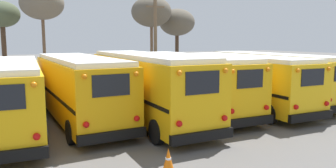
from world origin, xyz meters
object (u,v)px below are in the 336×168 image
at_px(bare_tree_2, 177,23).
at_px(school_bus_3, 188,80).
at_px(school_bus_0, 10,94).
at_px(school_bus_2, 146,84).
at_px(bare_tree_0, 2,16).
at_px(bare_tree_1, 42,4).
at_px(school_bus_1, 79,86).
at_px(utility_pole, 155,38).
at_px(bare_tree_3, 151,12).
at_px(school_bus_5, 271,75).
at_px(traffic_cone, 168,160).
at_px(school_bus_4, 244,80).

bearing_deg(bare_tree_2, school_bus_3, -115.87).
xyz_separation_m(school_bus_0, school_bus_2, (6.01, -0.31, 0.10)).
bearing_deg(bare_tree_0, bare_tree_1, -30.78).
height_order(school_bus_1, bare_tree_2, bare_tree_2).
bearing_deg(bare_tree_1, bare_tree_0, 149.22).
height_order(school_bus_1, utility_pole, utility_pole).
distance_m(bare_tree_1, bare_tree_3, 10.20).
distance_m(school_bus_5, bare_tree_2, 17.27).
xyz_separation_m(school_bus_5, utility_pole, (-2.66, 12.06, 2.37)).
distance_m(school_bus_5, bare_tree_0, 24.10).
xyz_separation_m(school_bus_2, bare_tree_1, (-2.90, 17.21, 5.33)).
bearing_deg(bare_tree_0, utility_pole, -26.05).
bearing_deg(bare_tree_2, school_bus_2, -122.02).
relative_size(school_bus_2, school_bus_5, 0.97).
relative_size(utility_pole, bare_tree_2, 1.08).
relative_size(bare_tree_1, traffic_cone, 11.95).
distance_m(school_bus_0, school_bus_5, 15.03).
relative_size(school_bus_0, traffic_cone, 13.64).
bearing_deg(school_bus_5, school_bus_0, -177.47).
distance_m(school_bus_1, bare_tree_0, 18.85).
distance_m(school_bus_0, bare_tree_0, 19.36).
height_order(bare_tree_1, bare_tree_3, bare_tree_1).
height_order(school_bus_3, school_bus_5, school_bus_3).
bearing_deg(bare_tree_3, school_bus_3, -105.86).
bearing_deg(bare_tree_1, school_bus_4, -62.75).
bearing_deg(utility_pole, school_bus_2, -115.97).
relative_size(school_bus_3, bare_tree_2, 1.51).
height_order(school_bus_3, bare_tree_2, bare_tree_2).
distance_m(school_bus_0, bare_tree_1, 18.02).
relative_size(school_bus_0, bare_tree_2, 1.35).
relative_size(school_bus_2, school_bus_3, 0.96).
xyz_separation_m(bare_tree_1, traffic_cone, (0.98, -23.57, -6.72)).
distance_m(school_bus_4, utility_pole, 13.33).
xyz_separation_m(school_bus_3, bare_tree_3, (4.20, 14.80, 4.94)).
bearing_deg(school_bus_2, traffic_cone, -106.78).
relative_size(school_bus_5, bare_tree_3, 1.33).
bearing_deg(bare_tree_3, school_bus_1, -124.64).
height_order(school_bus_0, school_bus_1, school_bus_1).
height_order(school_bus_5, bare_tree_3, bare_tree_3).
relative_size(bare_tree_1, bare_tree_2, 1.18).
distance_m(bare_tree_0, bare_tree_1, 3.96).
bearing_deg(school_bus_2, utility_pole, 64.03).
bearing_deg(bare_tree_2, bare_tree_3, -155.45).
xyz_separation_m(school_bus_3, bare_tree_1, (-5.90, 16.12, 5.40)).
height_order(school_bus_1, school_bus_5, school_bus_1).
bearing_deg(school_bus_0, school_bus_3, 4.92).
xyz_separation_m(utility_pole, bare_tree_0, (-12.54, 6.13, 2.02)).
bearing_deg(bare_tree_3, bare_tree_2, 24.55).
relative_size(school_bus_3, bare_tree_3, 1.34).
bearing_deg(school_bus_3, bare_tree_1, 110.10).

